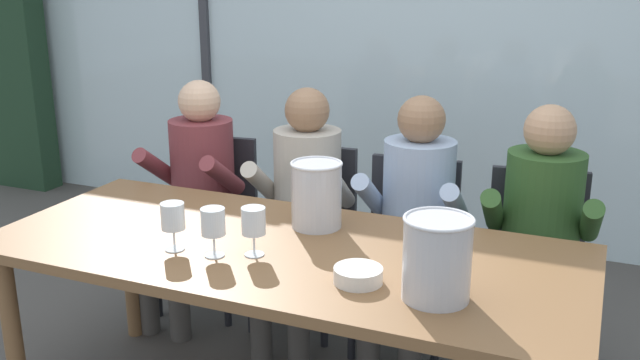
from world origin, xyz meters
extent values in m
plane|color=#4C4742|center=(0.00, 1.00, 0.00)|extent=(14.00, 14.00, 0.00)
cube|color=silver|center=(0.00, 2.22, 1.30)|extent=(7.36, 0.03, 2.60)
cube|color=#38383D|center=(-1.66, 2.20, 1.30)|extent=(0.06, 0.06, 2.60)
cube|color=#386633|center=(0.00, 5.97, 0.81)|extent=(13.36, 2.40, 1.61)
cube|color=#1E3823|center=(-3.33, 2.04, 1.30)|extent=(0.56, 0.20, 2.60)
cube|color=brown|center=(0.00, 0.00, 0.73)|extent=(2.16, 0.92, 0.04)
cylinder|color=brown|center=(-0.98, -0.36, 0.36)|extent=(0.07, 0.07, 0.71)
cylinder|color=brown|center=(-0.98, 0.36, 0.36)|extent=(0.07, 0.07, 0.71)
cylinder|color=brown|center=(0.98, 0.36, 0.36)|extent=(0.07, 0.07, 0.71)
cube|color=#232328|center=(-0.82, 0.77, 0.43)|extent=(0.49, 0.49, 0.03)
cube|color=#232328|center=(-0.84, 0.97, 0.66)|extent=(0.42, 0.09, 0.42)
cylinder|color=#232328|center=(-0.98, 0.56, 0.21)|extent=(0.04, 0.04, 0.42)
cylinder|color=#232328|center=(-0.61, 0.61, 0.21)|extent=(0.04, 0.04, 0.42)
cylinder|color=#232328|center=(-1.03, 0.94, 0.21)|extent=(0.04, 0.04, 0.42)
cylinder|color=#232328|center=(-0.66, 0.99, 0.21)|extent=(0.04, 0.04, 0.42)
cube|color=#232328|center=(-0.28, 0.79, 0.43)|extent=(0.45, 0.45, 0.03)
cube|color=#232328|center=(-0.29, 0.99, 0.66)|extent=(0.42, 0.05, 0.42)
cylinder|color=#232328|center=(-0.47, 0.60, 0.21)|extent=(0.04, 0.04, 0.42)
cylinder|color=#232328|center=(-0.09, 0.61, 0.21)|extent=(0.04, 0.04, 0.42)
cylinder|color=#232328|center=(-0.48, 0.98, 0.21)|extent=(0.04, 0.04, 0.42)
cylinder|color=#232328|center=(-0.10, 0.99, 0.21)|extent=(0.04, 0.04, 0.42)
cube|color=#232328|center=(0.24, 0.76, 0.43)|extent=(0.47, 0.47, 0.03)
cube|color=#232328|center=(0.23, 0.96, 0.66)|extent=(0.42, 0.06, 0.42)
cylinder|color=#232328|center=(0.07, 0.56, 0.21)|extent=(0.04, 0.04, 0.42)
cylinder|color=#232328|center=(0.45, 0.58, 0.21)|extent=(0.04, 0.04, 0.42)
cylinder|color=#232328|center=(0.04, 0.94, 0.21)|extent=(0.04, 0.04, 0.42)
cylinder|color=#232328|center=(0.42, 0.96, 0.21)|extent=(0.04, 0.04, 0.42)
cube|color=#232328|center=(0.81, 0.78, 0.43)|extent=(0.49, 0.49, 0.03)
cube|color=#232328|center=(0.79, 0.98, 0.66)|extent=(0.42, 0.09, 0.42)
cylinder|color=#232328|center=(0.65, 0.57, 0.21)|extent=(0.04, 0.04, 0.42)
cylinder|color=#232328|center=(1.03, 0.62, 0.21)|extent=(0.04, 0.04, 0.42)
cylinder|color=#232328|center=(0.60, 0.95, 0.21)|extent=(0.04, 0.04, 0.42)
cylinder|color=#232328|center=(0.98, 1.00, 0.21)|extent=(0.04, 0.04, 0.42)
cylinder|color=brown|center=(-0.84, 0.81, 0.73)|extent=(0.32, 0.32, 0.52)
sphere|color=#DBAD89|center=(-0.84, 0.81, 1.08)|extent=(0.21, 0.21, 0.21)
cube|color=#47423D|center=(-0.93, 0.61, 0.47)|extent=(0.13, 0.40, 0.13)
cube|color=#47423D|center=(-0.75, 0.61, 0.47)|extent=(0.13, 0.40, 0.13)
cylinder|color=#47423D|center=(-0.93, 0.41, 0.22)|extent=(0.10, 0.10, 0.45)
cylinder|color=#47423D|center=(-0.75, 0.41, 0.22)|extent=(0.10, 0.10, 0.45)
cylinder|color=brown|center=(-1.03, 0.69, 0.75)|extent=(0.08, 0.32, 0.26)
cylinder|color=brown|center=(-0.65, 0.69, 0.75)|extent=(0.08, 0.32, 0.26)
cylinder|color=#B7AD9E|center=(-0.26, 0.81, 0.73)|extent=(0.35, 0.35, 0.52)
sphere|color=#936B4C|center=(-0.26, 0.81, 1.08)|extent=(0.21, 0.21, 0.21)
cube|color=#47423D|center=(-0.33, 0.60, 0.47)|extent=(0.17, 0.41, 0.13)
cube|color=#47423D|center=(-0.15, 0.62, 0.47)|extent=(0.17, 0.41, 0.13)
cylinder|color=#47423D|center=(-0.31, 0.40, 0.22)|extent=(0.10, 0.10, 0.45)
cylinder|color=#47423D|center=(-0.13, 0.42, 0.22)|extent=(0.10, 0.10, 0.45)
cylinder|color=#B7AD9E|center=(-0.44, 0.67, 0.75)|extent=(0.11, 0.33, 0.26)
cylinder|color=#B7AD9E|center=(-0.06, 0.71, 0.75)|extent=(0.11, 0.33, 0.26)
cylinder|color=#9EB2D1|center=(0.28, 0.81, 0.73)|extent=(0.32, 0.32, 0.52)
sphere|color=#936B4C|center=(0.28, 0.81, 1.08)|extent=(0.21, 0.21, 0.21)
cube|color=#47423D|center=(0.20, 0.61, 0.47)|extent=(0.14, 0.40, 0.13)
cube|color=#47423D|center=(0.38, 0.61, 0.47)|extent=(0.14, 0.40, 0.13)
cylinder|color=#47423D|center=(0.20, 0.41, 0.22)|extent=(0.10, 0.10, 0.45)
cylinder|color=#47423D|center=(0.38, 0.41, 0.22)|extent=(0.10, 0.10, 0.45)
cylinder|color=#9EB2D1|center=(0.10, 0.69, 0.75)|extent=(0.08, 0.33, 0.26)
cylinder|color=#9EB2D1|center=(0.48, 0.69, 0.75)|extent=(0.08, 0.33, 0.26)
cylinder|color=#2D5123|center=(0.82, 0.81, 0.73)|extent=(0.34, 0.34, 0.52)
sphere|color=tan|center=(0.82, 0.81, 1.08)|extent=(0.21, 0.21, 0.21)
cube|color=#47423D|center=(0.74, 0.61, 0.47)|extent=(0.15, 0.41, 0.13)
cube|color=#47423D|center=(0.92, 0.61, 0.47)|extent=(0.15, 0.41, 0.13)
cylinder|color=#2D5123|center=(0.64, 0.68, 0.75)|extent=(0.10, 0.33, 0.26)
cylinder|color=#2D5123|center=(1.01, 0.70, 0.75)|extent=(0.10, 0.33, 0.26)
cylinder|color=#B7B7BC|center=(0.61, -0.20, 0.88)|extent=(0.21, 0.21, 0.25)
torus|color=silver|center=(0.61, -0.20, 1.00)|extent=(0.21, 0.21, 0.01)
cylinder|color=#B7B7BC|center=(0.04, 0.23, 0.88)|extent=(0.19, 0.19, 0.25)
torus|color=silver|center=(0.04, 0.23, 1.00)|extent=(0.20, 0.20, 0.01)
cylinder|color=silver|center=(0.36, -0.19, 0.78)|extent=(0.16, 0.16, 0.05)
cylinder|color=silver|center=(-0.05, -0.12, 0.75)|extent=(0.07, 0.07, 0.00)
cylinder|color=silver|center=(-0.05, -0.12, 0.79)|extent=(0.01, 0.01, 0.07)
cylinder|color=silver|center=(-0.05, -0.12, 0.88)|extent=(0.08, 0.08, 0.09)
cylinder|color=maroon|center=(-0.05, -0.12, 0.85)|extent=(0.07, 0.07, 0.04)
cylinder|color=silver|center=(-0.34, -0.18, 0.75)|extent=(0.07, 0.07, 0.00)
cylinder|color=silver|center=(-0.34, -0.18, 0.79)|extent=(0.01, 0.01, 0.07)
cylinder|color=silver|center=(-0.34, -0.18, 0.88)|extent=(0.08, 0.08, 0.09)
cylinder|color=#560C1E|center=(-0.34, -0.18, 0.85)|extent=(0.07, 0.07, 0.04)
cylinder|color=silver|center=(-0.18, -0.18, 0.75)|extent=(0.07, 0.07, 0.00)
cylinder|color=silver|center=(-0.18, -0.18, 0.79)|extent=(0.01, 0.01, 0.07)
cylinder|color=silver|center=(-0.18, -0.18, 0.88)|extent=(0.08, 0.08, 0.09)
camera|label=1|loc=(1.04, -2.12, 1.71)|focal=39.54mm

